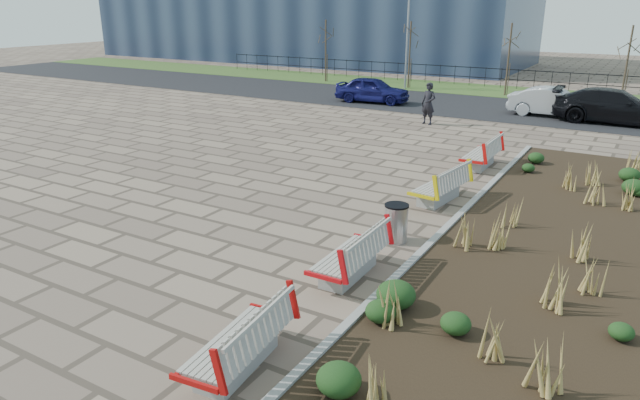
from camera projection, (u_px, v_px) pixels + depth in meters
The scene contains 20 objects.
ground at pixel (180, 272), 11.47m from camera, with size 120.00×120.00×0.00m, color #7A6654.
planting_bed at pixel (552, 247), 12.50m from camera, with size 4.50×18.00×0.10m, color black.
planting_curb at pixel (450, 226), 13.62m from camera, with size 0.16×18.00×0.15m, color gray.
grass_verge_far at pixel (511, 92), 34.21m from camera, with size 80.00×5.00×0.04m, color #33511E.
road at pixel (483, 107), 29.34m from camera, with size 80.00×7.00×0.02m, color black.
bench_a at pixel (236, 339), 8.30m from camera, with size 0.90×2.10×1.00m, color #AE0C0B, non-canonical shape.
bench_b at pixel (349, 253), 11.13m from camera, with size 0.90×2.10×1.00m, color red, non-canonical shape.
bench_c at pixel (439, 184), 15.37m from camera, with size 0.90×2.10×1.00m, color #D9C00B, non-canonical shape.
bench_d at pixel (481, 152), 18.60m from camera, with size 0.90×2.10×1.00m, color red, non-canonical shape.
litter_bin at pixel (396, 223), 12.81m from camera, with size 0.53×0.53×0.86m, color #B2B2B7.
pedestrian at pixel (428, 104), 25.02m from camera, with size 0.67×0.44×1.83m, color black.
car_blue at pixel (373, 90), 30.52m from camera, with size 1.59×3.95×1.35m, color #121351.
car_silver at pixel (553, 102), 26.78m from camera, with size 1.40×4.02×1.33m, color #A2A4A9.
car_black at pixel (615, 106), 25.25m from camera, with size 2.09×5.14×1.49m, color black.
tree_a at pixel (326, 51), 38.11m from camera, with size 1.40×1.40×4.00m, color #4C3D2D, non-canonical shape.
tree_b at pixel (410, 55), 35.21m from camera, with size 1.40×1.40×4.00m, color #4C3D2D, non-canonical shape.
tree_c at pixel (508, 60), 32.32m from camera, with size 1.40×1.40×4.00m, color #4C3D2D, non-canonical shape.
tree_d at pixel (627, 65), 29.43m from camera, with size 1.40×1.40×4.00m, color #4C3D2D, non-canonical shape.
lamp_west at pixel (407, 39), 34.48m from camera, with size 0.24×0.60×6.00m, color gray, non-canonical shape.
railing_fence at pixel (518, 79), 35.22m from camera, with size 44.00×0.10×1.20m, color black, non-canonical shape.
Camera 1 is at (7.71, -7.47, 5.14)m, focal length 32.00 mm.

